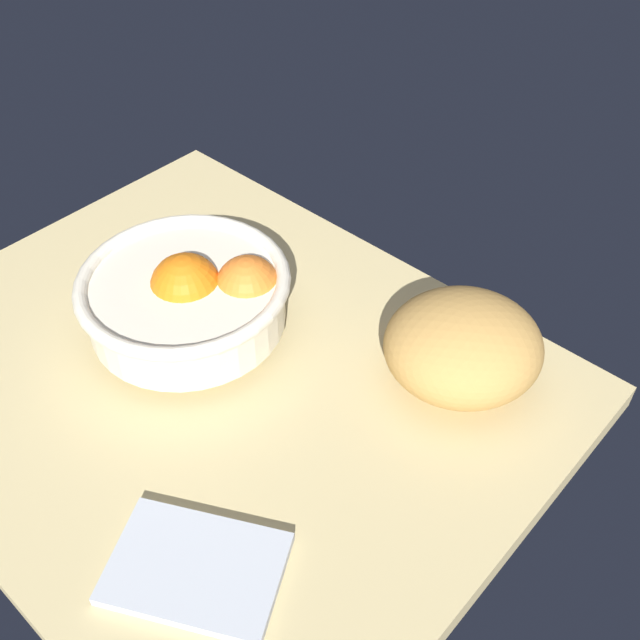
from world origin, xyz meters
The scene contains 4 objects.
ground_plane centered at (0.00, 0.00, -1.50)cm, with size 71.01×57.11×3.00cm, color #CFBA80.
fruit_bowl centered at (5.78, -2.90, 5.22)cm, with size 23.34×23.34×10.10cm.
bread_loaf centered at (-20.50, -17.03, 4.73)cm, with size 16.53×15.58×9.45cm, color tan.
napkin_folded centered at (-16.75, 16.54, 0.54)cm, with size 14.69×9.96×1.07cm, color silver.
Camera 1 is at (-45.19, 32.09, 59.48)cm, focal length 41.48 mm.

